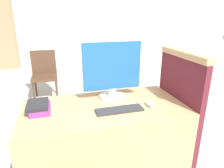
# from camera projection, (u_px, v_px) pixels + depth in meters

# --- Properties ---
(wall_back) EXTENTS (12.00, 0.06, 2.80)m
(wall_back) POSITION_uv_depth(u_px,v_px,m) (64.00, 17.00, 6.03)
(wall_back) COLOR silver
(wall_back) RESTS_ON ground_plane
(desk) EXTENTS (1.31, 0.67, 0.77)m
(desk) POSITION_uv_depth(u_px,v_px,m) (105.00, 146.00, 1.75)
(desk) COLOR tan
(desk) RESTS_ON ground_plane
(carrel_divider) EXTENTS (0.07, 0.62, 1.19)m
(carrel_divider) POSITION_uv_depth(u_px,v_px,m) (177.00, 115.00, 1.83)
(carrel_divider) COLOR #5B1E28
(carrel_divider) RESTS_ON ground_plane
(monitor) EXTENTS (0.54, 0.23, 0.51)m
(monitor) POSITION_uv_depth(u_px,v_px,m) (112.00, 70.00, 1.72)
(monitor) COLOR silver
(monitor) RESTS_ON desk
(keyboard) EXTENTS (0.37, 0.11, 0.02)m
(keyboard) POSITION_uv_depth(u_px,v_px,m) (119.00, 110.00, 1.55)
(keyboard) COLOR #2D2D2D
(keyboard) RESTS_ON desk
(mouse) EXTENTS (0.05, 0.10, 0.03)m
(mouse) POSITION_uv_depth(u_px,v_px,m) (149.00, 104.00, 1.63)
(mouse) COLOR white
(mouse) RESTS_ON desk
(book_stack) EXTENTS (0.17, 0.22, 0.07)m
(book_stack) POSITION_uv_depth(u_px,v_px,m) (39.00, 107.00, 1.53)
(book_stack) COLOR #7A3384
(book_stack) RESTS_ON desk
(far_chair) EXTENTS (0.44, 0.44, 0.87)m
(far_chair) POSITION_uv_depth(u_px,v_px,m) (44.00, 72.00, 3.63)
(far_chair) COLOR #4C3323
(far_chair) RESTS_ON ground_plane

